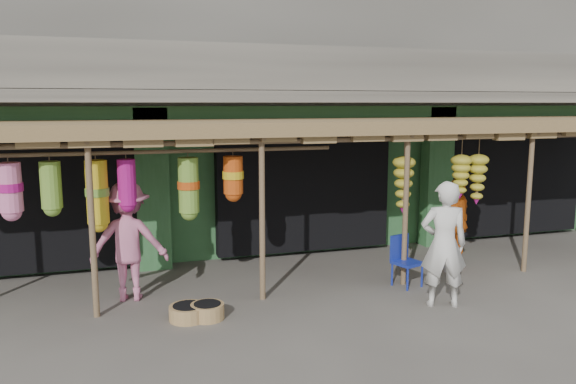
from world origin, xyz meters
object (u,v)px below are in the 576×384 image
object	(u,v)px
blue_chair	(404,258)
person_front	(444,244)
person_shopper	(128,241)
person_vendor	(457,223)

from	to	relation	value
blue_chair	person_front	distance (m)	1.16
person_front	person_shopper	bearing A→B (deg)	-2.33
blue_chair	person_front	bearing A→B (deg)	-104.03
person_vendor	person_shopper	xyz separation A→B (m)	(-5.95, 0.01, 0.08)
blue_chair	person_shopper	distance (m)	4.55
blue_chair	person_front	world-z (taller)	person_front
person_front	person_shopper	world-z (taller)	person_front
blue_chair	person_shopper	xyz separation A→B (m)	(-4.48, 0.69, 0.46)
person_front	person_shopper	xyz separation A→B (m)	(-4.55, 1.74, -0.03)
blue_chair	person_front	size ratio (longest dim) A/B	0.45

